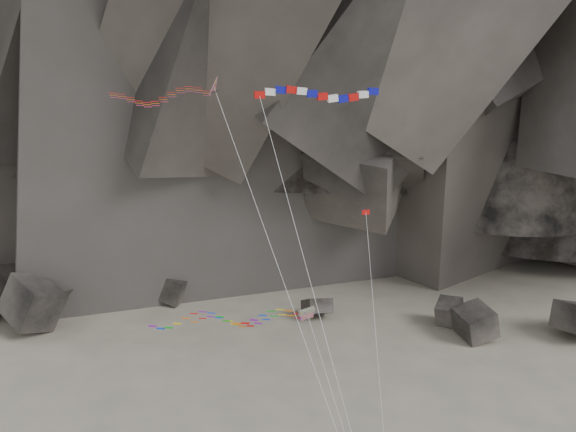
{
  "coord_description": "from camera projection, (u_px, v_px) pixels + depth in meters",
  "views": [
    {
      "loc": [
        0.2,
        -45.76,
        33.68
      ],
      "look_at": [
        -0.88,
        6.0,
        19.84
      ],
      "focal_mm": 45.0,
      "sensor_mm": 36.0,
      "label": 1
    }
  ],
  "objects": [
    {
      "name": "boulder_field",
      "position": [
        136.0,
        304.0,
        84.92
      ],
      "size": [
        75.56,
        16.26,
        7.45
      ],
      "color": "#47423F",
      "rests_on": "ground"
    },
    {
      "name": "delta_kite",
      "position": [
        157.0,
        96.0,
        49.8
      ],
      "size": [
        19.46,
        16.29,
        28.78
      ],
      "rotation": [
        0.0,
        0.0,
        -0.19
      ],
      "color": "red",
      "rests_on": "ground"
    },
    {
      "name": "banner_kite",
      "position": [
        317.0,
        97.0,
        48.44
      ],
      "size": [
        8.89,
        15.79,
        28.13
      ],
      "rotation": [
        0.0,
        0.0,
        0.21
      ],
      "color": "red",
      "rests_on": "ground"
    },
    {
      "name": "pennant_kite",
      "position": [
        372.0,
        294.0,
        47.7
      ],
      "size": [
        1.49,
        13.72,
        19.71
      ],
      "rotation": [
        0.0,
        0.0,
        0.21
      ],
      "color": "red",
      "rests_on": "ground"
    },
    {
      "name": "parafoil_kite",
      "position": [
        222.0,
        318.0,
        52.6
      ],
      "size": [
        17.42,
        14.67,
        12.49
      ],
      "rotation": [
        0.0,
        0.0,
        0.48
      ],
      "color": "#C0CE0B",
      "rests_on": "ground"
    }
  ]
}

